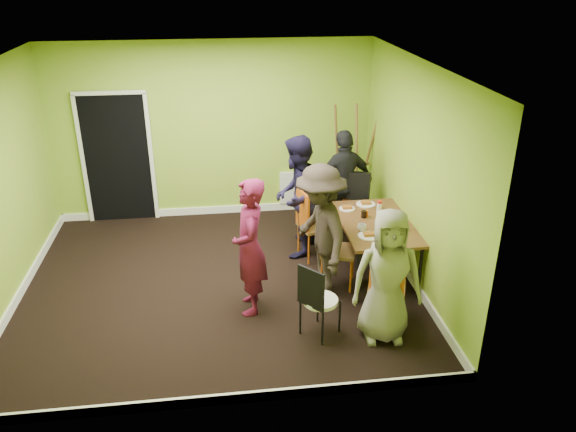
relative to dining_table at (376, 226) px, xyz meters
name	(u,v)px	position (x,y,z in m)	size (l,w,h in m)	color
ground	(220,282)	(-2.05, 0.00, -0.70)	(5.00, 5.00, 0.00)	black
room_walls	(214,212)	(-2.07, 0.04, 0.29)	(5.04, 4.54, 2.82)	#95B62E
dining_table	(376,226)	(0.00, 0.00, 0.00)	(0.90, 1.50, 0.75)	black
chair_left_far	(310,221)	(-0.78, 0.53, -0.12)	(0.51, 0.51, 1.02)	#D96014
chair_left_near	(332,243)	(-0.62, -0.20, -0.11)	(0.54, 0.54, 1.04)	#D96014
chair_back_end	(354,193)	(-0.03, 1.04, 0.04)	(0.58, 0.62, 1.04)	#D96014
chair_front_end	(387,283)	(-0.19, -1.19, -0.14)	(0.53, 0.53, 1.00)	#D96014
chair_bentwood	(317,298)	(-1.00, -1.28, -0.20)	(0.49, 0.49, 0.90)	black
easel	(354,162)	(0.14, 1.85, 0.24)	(0.76, 0.72, 1.90)	brown
plate_near_left	(347,209)	(-0.28, 0.46, 0.06)	(0.22, 0.22, 0.01)	white
plate_near_right	(369,236)	(-0.20, -0.39, 0.06)	(0.27, 0.27, 0.01)	white
plate_far_back	(366,204)	(0.02, 0.58, 0.06)	(0.27, 0.27, 0.01)	white
plate_far_front	(389,241)	(0.00, -0.56, 0.06)	(0.23, 0.23, 0.01)	white
plate_wall_back	(387,214)	(0.22, 0.22, 0.06)	(0.22, 0.22, 0.01)	white
plate_wall_front	(392,226)	(0.17, -0.15, 0.06)	(0.26, 0.26, 0.01)	white
thermos	(379,212)	(0.05, 0.05, 0.18)	(0.07, 0.07, 0.24)	white
blue_bottle	(399,222)	(0.22, -0.24, 0.16)	(0.07, 0.07, 0.21)	#1733AD
orange_bottle	(367,214)	(-0.07, 0.18, 0.10)	(0.03, 0.03, 0.09)	#D96014
glass_mid	(364,214)	(-0.12, 0.16, 0.10)	(0.07, 0.07, 0.10)	black
glass_back	(379,206)	(0.15, 0.39, 0.10)	(0.06, 0.06, 0.09)	black
glass_front	(393,232)	(0.10, -0.42, 0.10)	(0.06, 0.06, 0.10)	black
cup_a	(362,228)	(-0.25, -0.23, 0.10)	(0.11, 0.11, 0.09)	white
cup_b	(392,216)	(0.23, 0.04, 0.10)	(0.11, 0.11, 0.10)	white
person_standing	(250,247)	(-1.68, -0.65, 0.14)	(0.61, 0.40, 1.67)	maroon
person_left_far	(297,197)	(-0.94, 0.71, 0.17)	(0.84, 0.65, 1.72)	black
person_left_near	(320,231)	(-0.81, -0.38, 0.16)	(1.10, 0.63, 1.70)	black
person_back_end	(344,184)	(-0.15, 1.22, 0.12)	(0.96, 0.40, 1.64)	black
person_front_end	(387,276)	(-0.26, -1.39, 0.08)	(0.75, 0.49, 1.54)	gray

